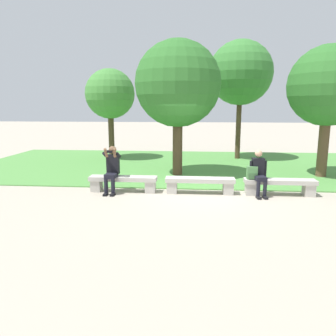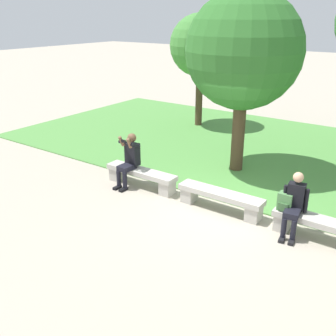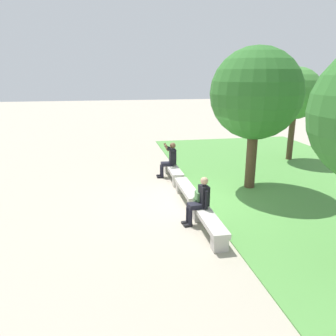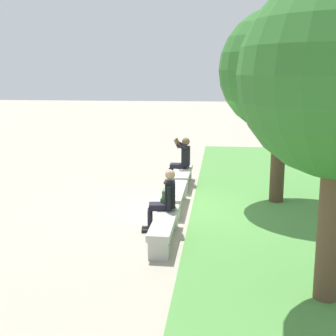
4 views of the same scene
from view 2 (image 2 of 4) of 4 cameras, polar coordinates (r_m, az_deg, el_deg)
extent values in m
plane|color=#A89E8C|center=(8.77, 7.49, -6.08)|extent=(80.00, 80.00, 0.00)
cube|color=#518E42|center=(12.52, 17.00, 1.84)|extent=(18.35, 8.00, 0.03)
cube|color=#B7B2A8|center=(9.71, -3.93, -0.59)|extent=(1.94, 0.40, 0.12)
cube|color=#B7B2A8|center=(10.27, -7.34, -0.79)|extent=(0.28, 0.34, 0.33)
cube|color=#B7B2A8|center=(9.35, -0.11, -2.92)|extent=(0.28, 0.34, 0.33)
cube|color=#B7B2A8|center=(8.60, 7.61, -3.78)|extent=(1.94, 0.40, 0.12)
cube|color=#B7B2A8|center=(9.04, 3.11, -3.85)|extent=(0.28, 0.34, 0.33)
cube|color=#B7B2A8|center=(8.41, 12.33, -6.44)|extent=(0.28, 0.34, 0.33)
cube|color=#B7B2A8|center=(7.96, 21.86, -7.46)|extent=(1.94, 0.40, 0.12)
cube|color=#B7B2A8|center=(8.23, 16.31, -7.50)|extent=(0.28, 0.34, 0.33)
cube|color=black|center=(9.78, -7.37, -2.83)|extent=(0.11, 0.24, 0.06)
cylinder|color=black|center=(9.75, -7.15, -1.57)|extent=(0.11, 0.11, 0.42)
cube|color=black|center=(9.66, -6.51, -3.13)|extent=(0.11, 0.24, 0.06)
cylinder|color=black|center=(9.62, -6.28, -1.85)|extent=(0.11, 0.11, 0.42)
cube|color=black|center=(9.71, -6.02, 0.11)|extent=(0.31, 0.43, 0.12)
cube|color=black|center=(9.77, -5.18, 2.03)|extent=(0.34, 0.23, 0.56)
sphere|color=brown|center=(9.64, -5.27, 4.39)|extent=(0.22, 0.22, 0.22)
cylinder|color=black|center=(9.73, -6.47, 3.70)|extent=(0.10, 0.31, 0.21)
cylinder|color=brown|center=(9.57, -6.77, 3.88)|extent=(0.11, 0.19, 0.27)
cylinder|color=black|center=(9.49, -4.78, 3.30)|extent=(0.10, 0.31, 0.21)
cylinder|color=brown|center=(9.40, -5.65, 3.61)|extent=(0.10, 0.19, 0.27)
cube|color=black|center=(9.43, -6.47, 3.89)|extent=(0.15, 0.02, 0.08)
cube|color=black|center=(7.90, 16.17, -9.92)|extent=(0.13, 0.23, 0.06)
cylinder|color=black|center=(7.85, 16.43, -8.40)|extent=(0.10, 0.10, 0.42)
cube|color=black|center=(7.88, 17.47, -10.17)|extent=(0.13, 0.23, 0.06)
cylinder|color=black|center=(7.82, 17.72, -8.65)|extent=(0.10, 0.10, 0.42)
cube|color=black|center=(7.87, 17.56, -6.21)|extent=(0.33, 0.43, 0.12)
cube|color=black|center=(7.95, 18.08, -3.88)|extent=(0.34, 0.24, 0.52)
sphere|color=tan|center=(7.80, 18.40, -1.29)|extent=(0.20, 0.20, 0.20)
cylinder|color=black|center=(7.98, 16.61, -4.00)|extent=(0.08, 0.08, 0.48)
cylinder|color=black|center=(7.93, 19.42, -4.52)|extent=(0.08, 0.08, 0.48)
cube|color=#4C7F47|center=(7.99, 16.69, -4.68)|extent=(0.28, 0.20, 0.36)
cube|color=#395F35|center=(7.93, 16.37, -5.45)|extent=(0.20, 0.06, 0.16)
torus|color=black|center=(7.91, 16.84, -3.38)|extent=(0.10, 0.02, 0.10)
cylinder|color=#4C3826|center=(15.04, 4.53, 10.42)|extent=(0.26, 0.26, 2.30)
sphere|color=#428438|center=(14.80, 4.74, 17.34)|extent=(2.22, 2.22, 2.22)
cylinder|color=#4C3826|center=(10.67, 10.19, 5.50)|extent=(0.34, 0.34, 2.30)
sphere|color=#2D6B28|center=(10.31, 10.96, 16.40)|extent=(2.93, 2.93, 2.93)
camera|label=1|loc=(4.49, -77.31, -17.26)|focal=35.00mm
camera|label=3|loc=(7.34, 85.62, -0.33)|focal=35.00mm
camera|label=4|loc=(10.63, 75.62, 0.41)|focal=50.00mm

